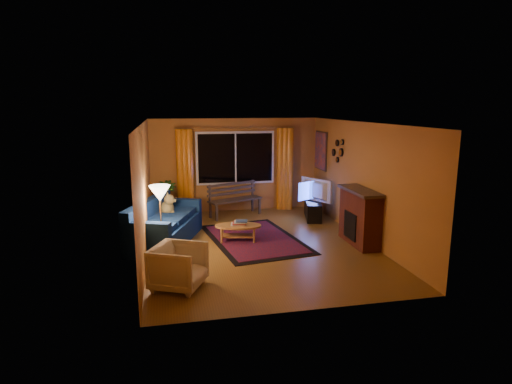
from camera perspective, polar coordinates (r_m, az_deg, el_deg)
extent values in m
cube|color=brown|center=(8.98, 0.40, -7.02)|extent=(4.50, 6.00, 0.02)
cube|color=white|center=(8.52, 0.42, 9.26)|extent=(4.50, 6.00, 0.02)
cube|color=#BE7932|center=(11.58, -2.78, 3.60)|extent=(4.50, 0.02, 2.50)
cube|color=#BE7932|center=(8.48, -14.68, 0.29)|extent=(0.02, 6.00, 2.50)
cube|color=#BE7932|center=(9.40, 13.99, 1.41)|extent=(0.02, 6.00, 2.50)
cube|color=black|center=(11.49, -2.74, 4.55)|extent=(2.00, 0.02, 1.30)
cylinder|color=#BF8C3F|center=(11.38, -2.74, 8.52)|extent=(3.20, 0.03, 0.03)
cylinder|color=orange|center=(11.34, -9.43, 2.62)|extent=(0.36, 0.36, 2.24)
cylinder|color=orange|center=(11.77, 3.84, 3.08)|extent=(0.36, 0.36, 2.24)
cube|color=#382B20|center=(11.16, -2.78, -2.11)|extent=(1.49, 0.94, 0.43)
imported|color=#235B1E|center=(11.29, -11.91, -0.91)|extent=(0.60, 0.60, 0.93)
cube|color=#0A1E45|center=(9.17, -12.00, -3.89)|extent=(1.67, 2.40, 0.90)
imported|color=beige|center=(6.92, -10.28, -9.50)|extent=(0.96, 0.98, 0.77)
cylinder|color=#BF8C3F|center=(8.34, -12.55, -3.83)|extent=(0.27, 0.27, 1.35)
cube|color=maroon|center=(9.29, -0.23, -6.25)|extent=(2.14, 3.00, 0.02)
cylinder|color=#B47B38|center=(9.12, -2.39, -5.48)|extent=(1.16, 1.16, 0.36)
cube|color=black|center=(10.99, 7.58, -2.36)|extent=(0.61, 1.14, 0.45)
imported|color=black|center=(10.88, 7.65, 0.24)|extent=(0.58, 0.93, 0.57)
cube|color=maroon|center=(9.11, 13.68, -3.41)|extent=(0.40, 1.20, 1.10)
cube|color=#E14D0F|center=(11.56, 8.63, 5.47)|extent=(0.04, 0.76, 0.96)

